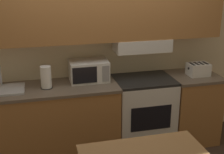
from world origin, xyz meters
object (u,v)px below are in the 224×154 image
object	(u,v)px
stove_range	(143,112)
microwave	(89,71)
toaster	(198,69)
paper_towel_roll	(46,77)
sink_basin	(1,90)

from	to	relation	value
stove_range	microwave	distance (m)	0.91
toaster	paper_towel_roll	world-z (taller)	paper_towel_roll
microwave	sink_basin	distance (m)	1.04
stove_range	toaster	bearing A→B (deg)	-2.83
sink_basin	paper_towel_roll	world-z (taller)	sink_basin
stove_range	paper_towel_roll	world-z (taller)	paper_towel_roll
stove_range	toaster	world-z (taller)	toaster
microwave	toaster	size ratio (longest dim) A/B	1.68
microwave	toaster	world-z (taller)	microwave
sink_basin	paper_towel_roll	xyz separation A→B (m)	(0.51, -0.02, 0.11)
toaster	stove_range	bearing A→B (deg)	177.17
toaster	sink_basin	size ratio (longest dim) A/B	0.53
toaster	sink_basin	bearing A→B (deg)	179.36
microwave	paper_towel_roll	world-z (taller)	paper_towel_roll
stove_range	sink_basin	bearing A→B (deg)	-179.71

